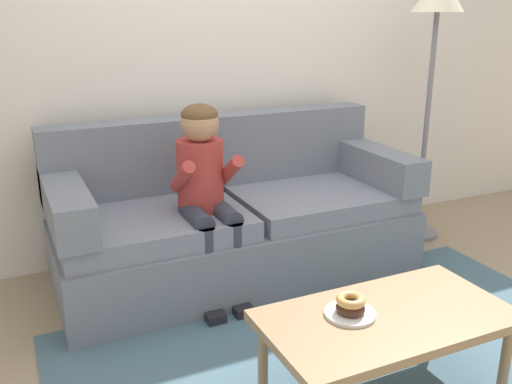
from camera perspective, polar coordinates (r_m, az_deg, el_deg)
The scene contains 11 objects.
ground at distance 3.01m, azimuth 6.74°, elevation -13.88°, with size 10.00×10.00×0.00m, color #9E896B.
wall_back at distance 3.82m, azimuth -3.83°, elevation 15.19°, with size 8.00×0.10×2.80m, color silver.
area_rug at distance 2.83m, azimuth 9.48°, elevation -16.12°, with size 2.71×1.63×0.01m, color #476675.
couch at distance 3.48m, azimuth -2.22°, elevation -2.89°, with size 2.15×0.90×0.95m.
coffee_table at distance 2.43m, azimuth 13.07°, elevation -12.79°, with size 1.03×0.56×0.40m.
person_child at distance 3.11m, azimuth -5.15°, elevation 0.83°, with size 0.34×0.58×1.10m.
plate at distance 2.37m, azimuth 9.47°, elevation -12.01°, with size 0.21×0.21×0.01m, color white.
donut at distance 2.36m, azimuth 9.50°, elevation -11.48°, with size 0.12×0.12×0.04m, color #422619.
donut_second at distance 2.34m, azimuth 9.54°, elevation -10.71°, with size 0.12×0.12×0.04m, color tan.
toy_controller at distance 3.27m, azimuth 11.56°, elevation -10.85°, with size 0.23×0.09×0.05m.
floor_lamp at distance 4.05m, azimuth 17.73°, elevation 16.19°, with size 0.34×0.34×1.82m.
Camera 1 is at (-1.38, -2.16, 1.58)m, focal length 39.65 mm.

